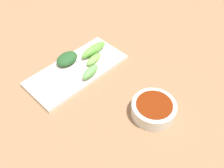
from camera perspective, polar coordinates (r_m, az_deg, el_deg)
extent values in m
cube|color=#936E4B|center=(0.74, -0.72, -1.39)|extent=(2.10, 2.10, 0.02)
cylinder|color=silver|center=(0.66, 9.32, -5.64)|extent=(0.12, 0.12, 0.04)
cylinder|color=maroon|center=(0.66, 9.41, -5.22)|extent=(0.09, 0.09, 0.03)
cube|color=silver|center=(0.78, -7.93, 3.08)|extent=(0.14, 0.31, 0.01)
ellipsoid|color=#76B34E|center=(0.78, -4.11, 5.58)|extent=(0.03, 0.07, 0.02)
ellipsoid|color=#255427|center=(0.79, -10.11, 5.63)|extent=(0.06, 0.08, 0.03)
ellipsoid|color=#66AE58|center=(0.74, -4.90, 2.70)|extent=(0.04, 0.07, 0.03)
ellipsoid|color=#66B143|center=(0.81, -4.16, 7.72)|extent=(0.03, 0.10, 0.03)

